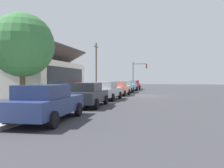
{
  "coord_description": "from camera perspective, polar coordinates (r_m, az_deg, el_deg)",
  "views": [
    {
      "loc": [
        -25.84,
        -2.01,
        1.83
      ],
      "look_at": [
        2.15,
        3.95,
        1.24
      ],
      "focal_mm": 37.93,
      "sensor_mm": 36.0,
      "label": 1
    }
  ],
  "objects": [
    {
      "name": "storefront_building",
      "position": [
        29.14,
        -16.68,
        1.53
      ],
      "size": [
        12.72,
        6.87,
        5.66
      ],
      "color": "silver",
      "rests_on": "ground"
    },
    {
      "name": "traffic_light_main",
      "position": [
        46.4,
        6.4,
        3.23
      ],
      "size": [
        0.37,
        2.79,
        5.2
      ],
      "color": "#383833",
      "rests_on": "ground"
    },
    {
      "name": "ground_plane",
      "position": [
        25.98,
        7.57,
        -2.86
      ],
      "size": [
        120.0,
        120.0,
        0.0
      ],
      "primitive_type": "plane",
      "color": "#38383D"
    },
    {
      "name": "car_skyblue",
      "position": [
        37.59,
        4.57,
        -0.36
      ],
      "size": [
        4.74,
        2.16,
        1.59
      ],
      "rotation": [
        0.0,
        0.0,
        0.04
      ],
      "color": "#8CB7E0",
      "rests_on": "ground"
    },
    {
      "name": "sidewalk_curb",
      "position": [
        26.99,
        -4.38,
        -2.53
      ],
      "size": [
        60.0,
        4.2,
        0.16
      ],
      "primitive_type": "cube",
      "color": "#A3A099",
      "rests_on": "ground"
    },
    {
      "name": "shade_tree",
      "position": [
        20.7,
        -20.81,
        8.72
      ],
      "size": [
        5.16,
        5.16,
        7.17
      ],
      "color": "brown",
      "rests_on": "ground"
    },
    {
      "name": "car_coral",
      "position": [
        26.36,
        1.59,
        -1.02
      ],
      "size": [
        4.43,
        2.2,
        1.59
      ],
      "rotation": [
        0.0,
        0.0,
        -0.04
      ],
      "color": "#EA8C75",
      "rests_on": "ground"
    },
    {
      "name": "utility_pole_wooden",
      "position": [
        37.43,
        -3.84,
        4.4
      ],
      "size": [
        1.8,
        0.24,
        7.5
      ],
      "color": "brown",
      "rests_on": "ground"
    },
    {
      "name": "car_seafoam",
      "position": [
        31.97,
        3.32,
        -0.63
      ],
      "size": [
        4.93,
        2.14,
        1.59
      ],
      "rotation": [
        0.0,
        0.0,
        0.04
      ],
      "color": "#9ED1BC",
      "rests_on": "ground"
    },
    {
      "name": "car_cherry",
      "position": [
        43.06,
        5.52,
        -0.17
      ],
      "size": [
        4.76,
        2.15,
        1.59
      ],
      "rotation": [
        0.0,
        0.0,
        0.06
      ],
      "color": "red",
      "rests_on": "ground"
    },
    {
      "name": "car_charcoal",
      "position": [
        15.79,
        -5.83,
        -2.5
      ],
      "size": [
        4.83,
        2.15,
        1.59
      ],
      "rotation": [
        0.0,
        0.0,
        0.04
      ],
      "color": "#2D3035",
      "rests_on": "ground"
    },
    {
      "name": "car_silver",
      "position": [
        20.83,
        -1.41,
        -1.6
      ],
      "size": [
        4.74,
        2.15,
        1.59
      ],
      "rotation": [
        0.0,
        0.0,
        -0.03
      ],
      "color": "silver",
      "rests_on": "ground"
    },
    {
      "name": "car_navy",
      "position": [
        10.61,
        -15.39,
        -4.33
      ],
      "size": [
        4.95,
        2.15,
        1.59
      ],
      "rotation": [
        0.0,
        0.0,
        0.04
      ],
      "color": "navy",
      "rests_on": "ground"
    },
    {
      "name": "fire_hydrant_red",
      "position": [
        27.18,
        -1.2,
        -1.62
      ],
      "size": [
        0.22,
        0.22,
        0.71
      ],
      "color": "red",
      "rests_on": "sidewalk_curb"
    }
  ]
}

